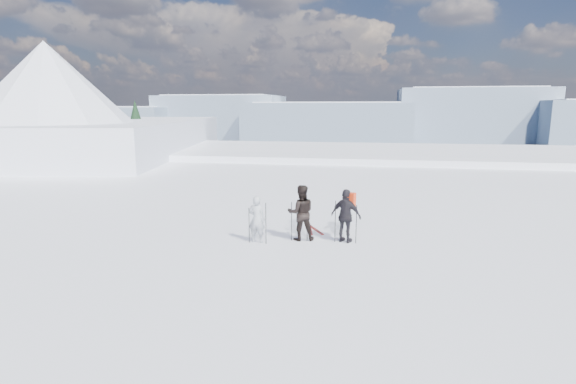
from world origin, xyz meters
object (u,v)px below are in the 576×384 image
skier_pack (346,216)px  skier_grey (257,219)px  skis_loose (312,228)px  skier_dark (301,213)px

skier_pack → skier_grey: bearing=31.4°
skier_grey → skis_loose: skier_grey is taller
skier_dark → skis_loose: 1.69m
skier_pack → skis_loose: (-1.27, 1.43, -0.85)m
skier_grey → skier_dark: bearing=-154.7°
skier_dark → skis_loose: (0.18, 1.43, -0.90)m
skis_loose → skier_pack: bearing=-48.3°
skier_grey → skier_dark: (1.35, 0.50, 0.15)m
skier_pack → skis_loose: bearing=-27.0°
skier_grey → skier_pack: bearing=-164.9°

